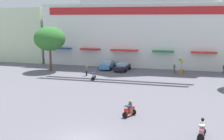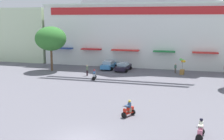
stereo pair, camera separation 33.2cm
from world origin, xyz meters
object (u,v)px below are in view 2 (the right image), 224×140
scooter_rider_6 (129,110)px  scooter_rider_0 (94,75)px  plaza_tree_0 (51,39)px  pedestrian_1 (175,68)px  balloon_vendor_cart (182,68)px  parked_car_1 (123,67)px  parked_car_0 (109,65)px  scooter_rider_4 (201,130)px  pedestrian_0 (87,70)px

scooter_rider_6 → scooter_rider_0: bearing=120.4°
plaza_tree_0 → pedestrian_1: 20.81m
scooter_rider_6 → balloon_vendor_cart: (4.15, 20.67, 0.43)m
parked_car_1 → scooter_rider_6: bearing=-75.6°
parked_car_0 → scooter_rider_0: 8.46m
scooter_rider_0 → scooter_rider_4: scooter_rider_4 is taller
parked_car_0 → pedestrian_0: bearing=-104.0°
parked_car_1 → pedestrian_0: (-4.42, -5.39, 0.26)m
plaza_tree_0 → parked_car_1: bearing=14.7°
scooter_rider_4 → parked_car_0: bearing=119.7°
scooter_rider_6 → parked_car_1: bearing=104.4°
pedestrian_1 → scooter_rider_0: bearing=-145.1°
pedestrian_0 → balloon_vendor_cart: 14.83m
scooter_rider_0 → scooter_rider_4: bearing=-49.9°
pedestrian_1 → scooter_rider_4: bearing=-83.1°
parked_car_0 → pedestrian_0: (-1.58, -6.32, 0.23)m
plaza_tree_0 → balloon_vendor_cart: plaza_tree_0 is taller
plaza_tree_0 → parked_car_0: plaza_tree_0 is taller
plaza_tree_0 → parked_car_1: 12.84m
balloon_vendor_cart → plaza_tree_0: bearing=-172.9°
scooter_rider_0 → balloon_vendor_cart: balloon_vendor_cart is taller
scooter_rider_4 → pedestrian_1: 24.50m
pedestrian_0 → plaza_tree_0: bearing=161.8°
scooter_rider_0 → balloon_vendor_cart: bearing=30.4°
pedestrian_0 → pedestrian_1: (12.91, 5.56, -0.07)m
scooter_rider_4 → scooter_rider_0: bearing=130.1°
parked_car_0 → scooter_rider_4: bearing=-60.3°
parked_car_1 → pedestrian_0: bearing=-129.3°
parked_car_0 → pedestrian_1: pedestrian_1 is taller
plaza_tree_0 → scooter_rider_0: plaza_tree_0 is taller
scooter_rider_6 → pedestrian_0: 18.53m
plaza_tree_0 → balloon_vendor_cart: size_ratio=2.89×
parked_car_0 → parked_car_1: (2.84, -0.93, -0.03)m
parked_car_1 → scooter_rider_4: bearing=-64.6°
plaza_tree_0 → parked_car_1: size_ratio=1.68×
parked_car_0 → scooter_rider_6: 23.52m
pedestrian_0 → balloon_vendor_cart: size_ratio=0.67×
scooter_rider_0 → balloon_vendor_cart: size_ratio=0.56×
scooter_rider_6 → pedestrian_1: (3.08, 21.27, 0.27)m
parked_car_0 → pedestrian_1: (11.33, -0.75, 0.16)m
scooter_rider_4 → balloon_vendor_cart: size_ratio=0.59×
plaza_tree_0 → scooter_rider_6: bearing=-46.7°
pedestrian_1 → balloon_vendor_cart: size_ratio=0.62×
plaza_tree_0 → pedestrian_1: size_ratio=4.70×
pedestrian_0 → balloon_vendor_cart: balloon_vendor_cart is taller
balloon_vendor_cart → scooter_rider_0: bearing=-149.6°
pedestrian_0 → scooter_rider_4: bearing=-49.8°
parked_car_1 → pedestrian_1: pedestrian_1 is taller
parked_car_0 → parked_car_1: parked_car_0 is taller
pedestrian_1 → balloon_vendor_cart: 1.23m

